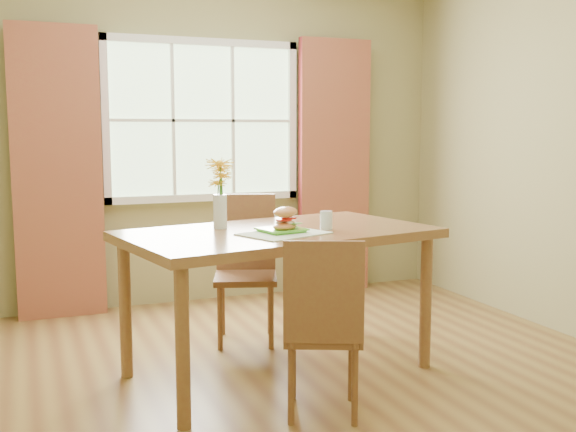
# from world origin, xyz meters

# --- Properties ---
(room) EXTENTS (4.24, 3.84, 2.74)m
(room) POSITION_xyz_m (0.00, 0.00, 1.35)
(room) COLOR olive
(room) RESTS_ON ground
(window) EXTENTS (1.62, 0.06, 1.32)m
(window) POSITION_xyz_m (0.00, 1.87, 1.50)
(window) COLOR #BBE2AB
(window) RESTS_ON room
(curtain_left) EXTENTS (0.65, 0.08, 2.20)m
(curtain_left) POSITION_xyz_m (-1.15, 1.78, 1.10)
(curtain_left) COLOR maroon
(curtain_left) RESTS_ON room
(curtain_right) EXTENTS (0.65, 0.08, 2.20)m
(curtain_right) POSITION_xyz_m (1.15, 1.78, 1.10)
(curtain_right) COLOR maroon
(curtain_right) RESTS_ON room
(dining_table) EXTENTS (1.90, 1.30, 0.85)m
(dining_table) POSITION_xyz_m (-0.04, 0.05, 0.76)
(dining_table) COLOR brown
(dining_table) RESTS_ON room
(chair_near) EXTENTS (0.50, 0.50, 0.91)m
(chair_near) POSITION_xyz_m (-0.07, -0.65, 0.50)
(chair_near) COLOR brown
(chair_near) RESTS_ON room
(chair_far) EXTENTS (0.52, 0.52, 0.99)m
(chair_far) POSITION_xyz_m (-0.01, 0.75, 0.54)
(chair_far) COLOR brown
(chair_far) RESTS_ON room
(placemat) EXTENTS (0.54, 0.47, 0.01)m
(placemat) POSITION_xyz_m (-0.07, -0.12, 0.86)
(placemat) COLOR beige
(placemat) RESTS_ON dining_table
(plate) EXTENTS (0.27, 0.27, 0.01)m
(plate) POSITION_xyz_m (-0.06, -0.07, 0.86)
(plate) COLOR #5BCC33
(plate) RESTS_ON placemat
(croissant_sandwich) EXTENTS (0.21, 0.20, 0.13)m
(croissant_sandwich) POSITION_xyz_m (-0.05, -0.09, 0.93)
(croissant_sandwich) COLOR #CD7E45
(croissant_sandwich) RESTS_ON plate
(water_glass) EXTENTS (0.07, 0.07, 0.11)m
(water_glass) POSITION_xyz_m (0.23, -0.04, 0.90)
(water_glass) COLOR silver
(water_glass) RESTS_ON dining_table
(flower_vase) EXTENTS (0.17, 0.17, 0.41)m
(flower_vase) POSITION_xyz_m (-0.33, 0.22, 1.11)
(flower_vase) COLOR silver
(flower_vase) RESTS_ON dining_table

